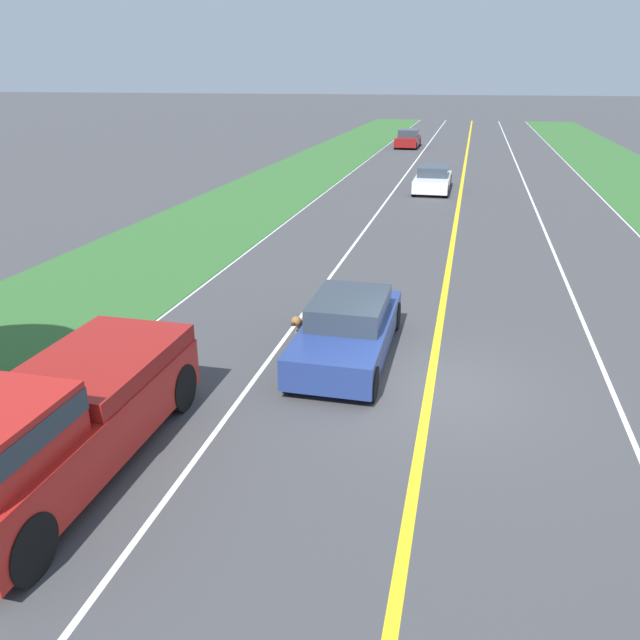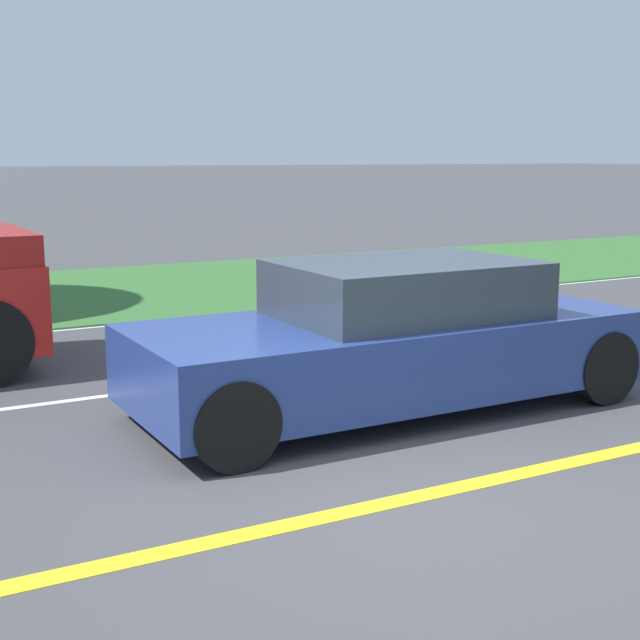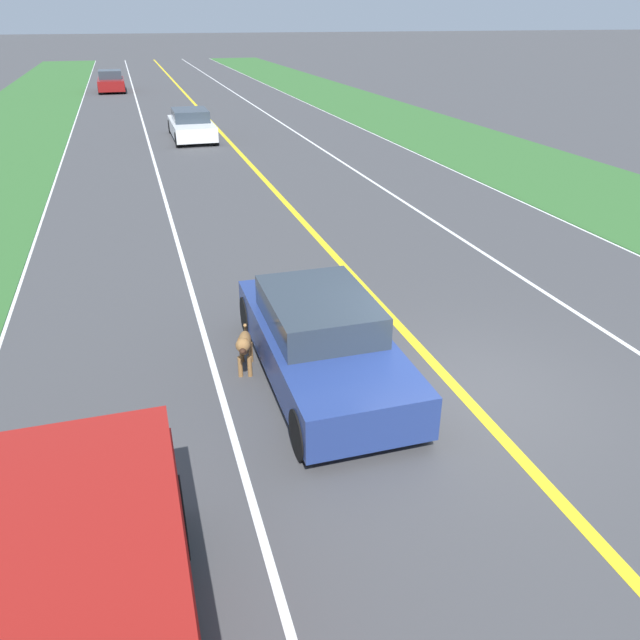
% 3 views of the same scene
% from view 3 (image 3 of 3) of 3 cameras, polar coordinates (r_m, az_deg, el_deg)
% --- Properties ---
extents(ground_plane, '(400.00, 400.00, 0.00)m').
position_cam_3_polar(ground_plane, '(9.82, 12.60, -6.37)').
color(ground_plane, '#424244').
extents(centre_divider_line, '(0.18, 160.00, 0.01)m').
position_cam_3_polar(centre_divider_line, '(9.82, 12.61, -6.35)').
color(centre_divider_line, yellow).
rests_on(centre_divider_line, ground).
extents(lane_dash_same_dir, '(0.10, 160.00, 0.01)m').
position_cam_3_polar(lane_dash_same_dir, '(8.84, -8.07, -9.97)').
color(lane_dash_same_dir, white).
rests_on(lane_dash_same_dir, ground).
extents(ego_car, '(1.84, 4.54, 1.32)m').
position_cam_3_polar(ego_car, '(9.69, 0.12, -1.83)').
color(ego_car, navy).
rests_on(ego_car, ground).
extents(dog, '(0.40, 1.16, 0.78)m').
position_cam_3_polar(dog, '(9.91, -6.93, -2.30)').
color(dog, olive).
rests_on(dog, ground).
extents(car_trailing_near, '(1.83, 4.52, 1.28)m').
position_cam_3_polar(car_trailing_near, '(30.45, -11.68, 17.05)').
color(car_trailing_near, white).
rests_on(car_trailing_near, ground).
extents(car_trailing_mid, '(1.89, 4.47, 1.47)m').
position_cam_3_polar(car_trailing_mid, '(51.55, -18.56, 19.95)').
color(car_trailing_mid, maroon).
rests_on(car_trailing_mid, ground).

